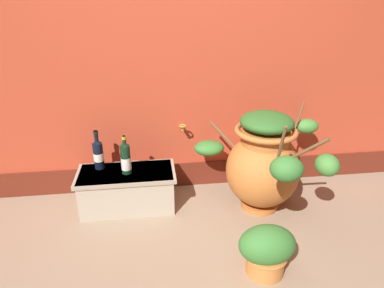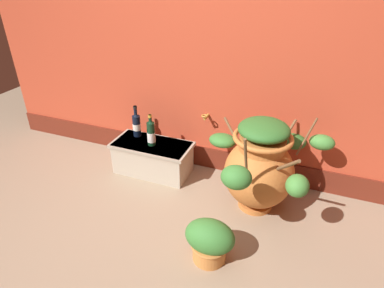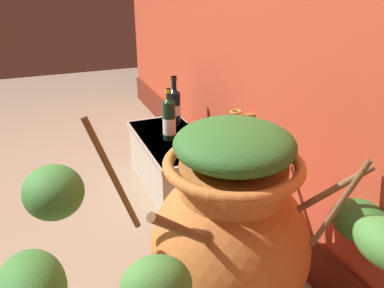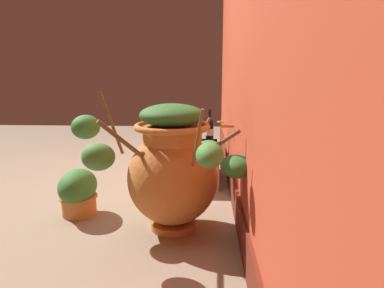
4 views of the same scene
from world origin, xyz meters
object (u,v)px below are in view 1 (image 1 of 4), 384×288
object	(u,v)px
terracotta_urn	(264,162)
wine_bottle_left	(126,158)
wine_bottle_middle	(98,153)
potted_shrub	(267,250)

from	to	relation	value
terracotta_urn	wine_bottle_left	bearing A→B (deg)	172.84
terracotta_urn	wine_bottle_middle	bearing A→B (deg)	169.19
wine_bottle_left	wine_bottle_middle	xyz separation A→B (m)	(-0.21, 0.10, 0.00)
terracotta_urn	wine_bottle_middle	xyz separation A→B (m)	(-1.21, 0.23, 0.04)
wine_bottle_left	potted_shrub	distance (m)	1.16
terracotta_urn	potted_shrub	distance (m)	0.71
terracotta_urn	wine_bottle_left	xyz separation A→B (m)	(-1.00, 0.13, 0.03)
terracotta_urn	potted_shrub	xyz separation A→B (m)	(-0.18, -0.65, -0.23)
wine_bottle_middle	potted_shrub	world-z (taller)	wine_bottle_middle
wine_bottle_left	wine_bottle_middle	bearing A→B (deg)	153.14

